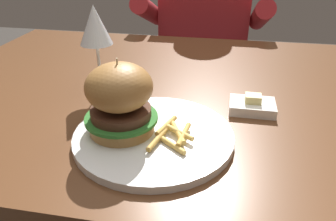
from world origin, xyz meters
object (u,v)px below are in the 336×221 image
(burger_sandwich, at_px, (120,99))
(butter_dish, at_px, (252,106))
(wine_glass, at_px, (95,29))
(diner_person, at_px, (203,59))
(main_plate, at_px, (154,136))

(burger_sandwich, height_order, butter_dish, burger_sandwich)
(burger_sandwich, bearing_deg, butter_dish, 31.41)
(wine_glass, height_order, butter_dish, wine_glass)
(burger_sandwich, relative_size, diner_person, 0.11)
(wine_glass, bearing_deg, main_plate, -46.86)
(diner_person, bearing_deg, butter_dish, -78.20)
(main_plate, distance_m, burger_sandwich, 0.09)
(butter_dish, relative_size, diner_person, 0.08)
(main_plate, xyz_separation_m, burger_sandwich, (-0.06, -0.00, 0.07))
(wine_glass, height_order, diner_person, diner_person)
(burger_sandwich, bearing_deg, diner_person, 85.80)
(main_plate, height_order, butter_dish, butter_dish)
(wine_glass, distance_m, diner_person, 0.84)
(butter_dish, bearing_deg, wine_glass, 174.39)
(burger_sandwich, height_order, diner_person, diner_person)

